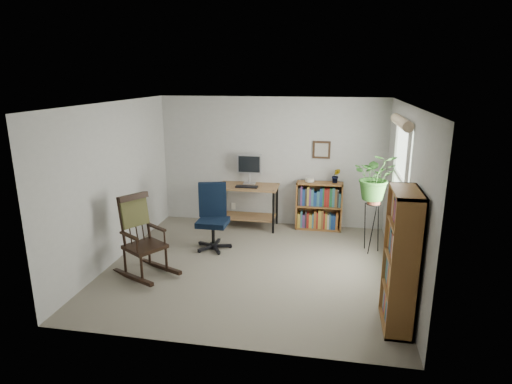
% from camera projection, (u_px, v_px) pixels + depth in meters
% --- Properties ---
extents(floor, '(4.20, 4.00, 0.00)m').
position_uv_depth(floor, '(251.00, 266.00, 6.42)').
color(floor, gray).
rests_on(floor, ground).
extents(ceiling, '(4.20, 4.00, 0.00)m').
position_uv_depth(ceiling, '(251.00, 104.00, 5.78)').
color(ceiling, silver).
rests_on(ceiling, ground).
extents(wall_back, '(4.20, 0.00, 2.40)m').
position_uv_depth(wall_back, '(271.00, 162.00, 8.00)').
color(wall_back, '#B2B2AE').
rests_on(wall_back, ground).
extents(wall_front, '(4.20, 0.00, 2.40)m').
position_uv_depth(wall_front, '(213.00, 241.00, 4.20)').
color(wall_front, '#B2B2AE').
rests_on(wall_front, ground).
extents(wall_left, '(0.00, 4.00, 2.40)m').
position_uv_depth(wall_left, '(115.00, 183.00, 6.46)').
color(wall_left, '#B2B2AE').
rests_on(wall_left, ground).
extents(wall_right, '(0.00, 4.00, 2.40)m').
position_uv_depth(wall_right, '(404.00, 196.00, 5.74)').
color(wall_right, '#B2B2AE').
rests_on(wall_right, ground).
extents(window, '(0.12, 1.20, 1.50)m').
position_uv_depth(window, '(399.00, 177.00, 5.98)').
color(window, white).
rests_on(window, wall_right).
extents(desk, '(1.11, 0.61, 0.80)m').
position_uv_depth(desk, '(248.00, 206.00, 7.99)').
color(desk, olive).
rests_on(desk, floor).
extents(monitor, '(0.46, 0.16, 0.56)m').
position_uv_depth(monitor, '(249.00, 169.00, 7.94)').
color(monitor, '#B0B0B5').
rests_on(monitor, desk).
extents(keyboard, '(0.40, 0.15, 0.02)m').
position_uv_depth(keyboard, '(247.00, 187.00, 7.77)').
color(keyboard, black).
rests_on(keyboard, desk).
extents(office_chair, '(0.73, 0.73, 1.09)m').
position_uv_depth(office_chair, '(213.00, 217.00, 6.93)').
color(office_chair, black).
rests_on(office_chair, floor).
extents(rocking_chair, '(1.19, 1.06, 1.18)m').
position_uv_depth(rocking_chair, '(144.00, 236.00, 6.01)').
color(rocking_chair, black).
rests_on(rocking_chair, floor).
extents(low_bookshelf, '(0.84, 0.28, 0.89)m').
position_uv_depth(low_bookshelf, '(319.00, 206.00, 7.87)').
color(low_bookshelf, brown).
rests_on(low_bookshelf, floor).
extents(tall_bookshelf, '(0.30, 0.70, 1.60)m').
position_uv_depth(tall_bookshelf, '(401.00, 260.00, 4.71)').
color(tall_bookshelf, brown).
rests_on(tall_bookshelf, floor).
extents(plant_stand, '(0.27, 0.27, 0.95)m').
position_uv_depth(plant_stand, '(372.00, 224.00, 6.85)').
color(plant_stand, black).
rests_on(plant_stand, floor).
extents(spider_plant, '(1.69, 1.88, 1.46)m').
position_uv_depth(spider_plant, '(377.00, 154.00, 6.55)').
color(spider_plant, '#2C6122').
rests_on(spider_plant, plant_stand).
extents(potted_plant_small, '(0.13, 0.24, 0.11)m').
position_uv_depth(potted_plant_small, '(336.00, 180.00, 7.70)').
color(potted_plant_small, '#2C6122').
rests_on(potted_plant_small, low_bookshelf).
extents(framed_picture, '(0.32, 0.04, 0.32)m').
position_uv_depth(framed_picture, '(321.00, 150.00, 7.74)').
color(framed_picture, black).
rests_on(framed_picture, wall_back).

